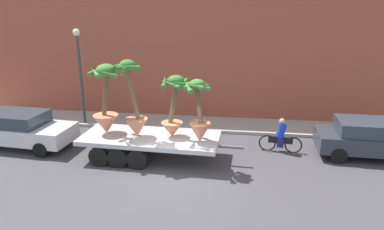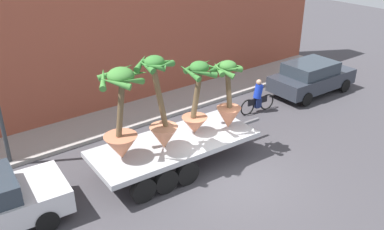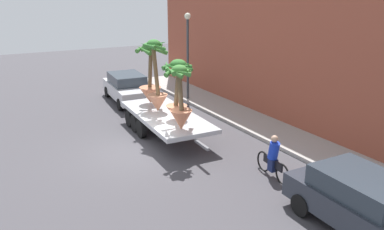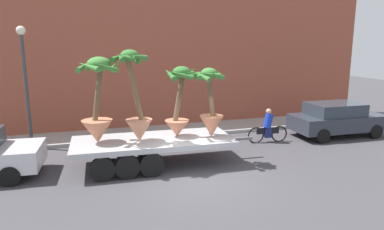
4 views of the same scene
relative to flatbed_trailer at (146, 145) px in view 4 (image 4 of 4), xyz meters
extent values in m
plane|color=#423F44|center=(1.36, -1.77, -0.76)|extent=(60.00, 60.00, 0.00)
cube|color=#A39E99|center=(1.36, 4.33, -0.68)|extent=(24.00, 2.20, 0.15)
cube|color=#9E4C38|center=(1.36, 6.03, 2.86)|extent=(24.00, 1.20, 7.24)
cube|color=#B7BABF|center=(0.26, -0.01, 0.13)|extent=(5.73, 2.54, 0.18)
cylinder|color=black|center=(-1.50, 1.14, -0.36)|extent=(0.81, 0.25, 0.80)
cylinder|color=black|center=(-1.59, -1.00, -0.36)|extent=(0.81, 0.25, 0.80)
cylinder|color=black|center=(-0.71, 1.10, -0.36)|extent=(0.81, 0.25, 0.80)
cylinder|color=black|center=(-0.80, -1.04, -0.36)|extent=(0.81, 0.25, 0.80)
cylinder|color=black|center=(0.08, 1.07, -0.36)|extent=(0.81, 0.25, 0.80)
cylinder|color=black|center=(-0.01, -1.07, -0.36)|extent=(0.81, 0.25, 0.80)
cube|color=slate|center=(3.58, -0.15, -0.02)|extent=(1.00, 0.14, 0.10)
cone|color=#C17251|center=(-1.64, 0.11, 0.61)|extent=(1.04, 1.04, 0.79)
cylinder|color=brown|center=(-1.55, 0.11, 1.95)|extent=(0.46, 0.18, 1.89)
ellipsoid|color=#428438|center=(-1.47, 0.11, 2.89)|extent=(0.79, 0.79, 0.49)
cone|color=#428438|center=(-0.93, 0.18, 2.83)|extent=(0.35, 1.11, 0.52)
cone|color=#428438|center=(-1.34, 0.65, 2.84)|extent=(1.16, 0.46, 0.48)
cone|color=#428438|center=(-1.91, 0.34, 2.84)|extent=(0.66, 0.99, 0.45)
cone|color=#428438|center=(-1.81, -0.19, 2.85)|extent=(0.76, 0.84, 0.38)
cone|color=#428438|center=(-1.30, -0.30, 2.82)|extent=(0.90, 0.52, 0.47)
cone|color=#C17251|center=(1.16, 0.07, 0.52)|extent=(0.89, 0.89, 0.60)
cylinder|color=brown|center=(1.26, 0.07, 1.69)|extent=(0.50, 0.19, 1.75)
ellipsoid|color=#387A33|center=(1.35, 0.07, 2.57)|extent=(0.64, 0.64, 0.40)
cone|color=#387A33|center=(1.71, 0.08, 2.54)|extent=(0.23, 0.76, 0.31)
cone|color=#387A33|center=(1.61, 0.42, 2.48)|extent=(0.83, 0.68, 0.56)
cone|color=#387A33|center=(1.25, 0.38, 2.52)|extent=(0.71, 0.41, 0.33)
cone|color=#387A33|center=(0.90, 0.01, 2.51)|extent=(0.32, 0.95, 0.45)
cone|color=#387A33|center=(1.18, -0.35, 2.52)|extent=(0.93, 0.53, 0.41)
cone|color=#387A33|center=(1.58, -0.30, 2.51)|extent=(0.86, 0.64, 0.42)
cone|color=#C17251|center=(2.35, -0.34, 0.61)|extent=(0.86, 0.86, 0.78)
cylinder|color=brown|center=(2.29, -0.34, 1.77)|extent=(0.37, 0.18, 1.55)
ellipsoid|color=#428438|center=(2.23, -0.34, 2.54)|extent=(0.57, 0.57, 0.36)
cone|color=#428438|center=(2.54, -0.37, 2.48)|extent=(0.26, 0.67, 0.38)
cone|color=#428438|center=(2.39, -0.08, 2.50)|extent=(0.65, 0.51, 0.34)
cone|color=#428438|center=(2.10, 0.01, 2.50)|extent=(0.80, 0.46, 0.34)
cone|color=#428438|center=(1.90, -0.24, 2.49)|extent=(0.40, 0.75, 0.38)
cone|color=#428438|center=(1.90, -0.51, 2.47)|extent=(0.53, 0.77, 0.45)
cone|color=#428438|center=(2.20, -0.65, 2.51)|extent=(0.66, 0.27, 0.30)
cone|color=#428438|center=(2.42, -0.63, 2.48)|extent=(0.71, 0.55, 0.41)
cone|color=tan|center=(-0.25, -0.15, 0.61)|extent=(0.91, 0.91, 0.77)
cylinder|color=brown|center=(-0.37, -0.15, 2.08)|extent=(0.57, 0.18, 2.18)
ellipsoid|color=#387A33|center=(-0.49, -0.15, 3.18)|extent=(0.60, 0.60, 0.38)
cone|color=#387A33|center=(-0.13, -0.12, 3.09)|extent=(0.26, 0.74, 0.48)
cone|color=#387A33|center=(-0.39, 0.14, 3.14)|extent=(0.68, 0.40, 0.31)
cone|color=#387A33|center=(-0.75, 0.16, 3.13)|extent=(0.78, 0.69, 0.40)
cone|color=#387A33|center=(-0.79, -0.20, 3.12)|extent=(0.29, 0.67, 0.36)
cone|color=#387A33|center=(-0.65, -0.42, 3.14)|extent=(0.65, 0.51, 0.32)
cone|color=#387A33|center=(-0.32, -0.50, 3.14)|extent=(0.79, 0.53, 0.33)
torus|color=black|center=(6.21, 1.36, -0.42)|extent=(0.74, 0.13, 0.74)
torus|color=black|center=(5.12, 1.47, -0.42)|extent=(0.74, 0.13, 0.74)
cube|color=black|center=(5.66, 1.41, -0.24)|extent=(1.04, 0.16, 0.28)
cylinder|color=#1938C6|center=(5.66, 1.41, 0.21)|extent=(0.47, 0.38, 0.65)
sphere|color=tan|center=(5.66, 1.41, 0.63)|extent=(0.24, 0.24, 0.24)
cube|color=navy|center=(5.66, 1.41, -0.32)|extent=(0.30, 0.27, 0.44)
cube|color=#2D333D|center=(9.32, 1.39, -0.09)|extent=(4.37, 1.98, 0.70)
cube|color=#2D3842|center=(9.10, 1.39, 0.54)|extent=(2.42, 1.74, 0.56)
cylinder|color=black|center=(10.75, 2.24, -0.44)|extent=(0.64, 0.22, 0.64)
cylinder|color=black|center=(10.70, 0.47, -0.44)|extent=(0.64, 0.22, 0.64)
cylinder|color=black|center=(7.93, 2.31, -0.44)|extent=(0.64, 0.22, 0.64)
cylinder|color=black|center=(7.89, 0.53, -0.44)|extent=(0.64, 0.22, 0.64)
cylinder|color=black|center=(-4.19, 1.24, -0.44)|extent=(0.65, 0.25, 0.64)
cylinder|color=black|center=(-4.33, -0.55, -0.44)|extent=(0.65, 0.25, 0.64)
cylinder|color=#383D42|center=(-4.20, 3.53, 1.64)|extent=(0.14, 0.14, 4.50)
sphere|color=#EAEACC|center=(-4.20, 3.53, 4.04)|extent=(0.36, 0.36, 0.36)
camera|label=1|loc=(3.79, -13.09, 5.46)|focal=32.88mm
camera|label=2|loc=(-6.52, -9.87, 6.95)|focal=38.47mm
camera|label=3|loc=(14.57, -6.73, 5.24)|focal=35.57mm
camera|label=4|loc=(-2.04, -11.98, 3.63)|focal=33.02mm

